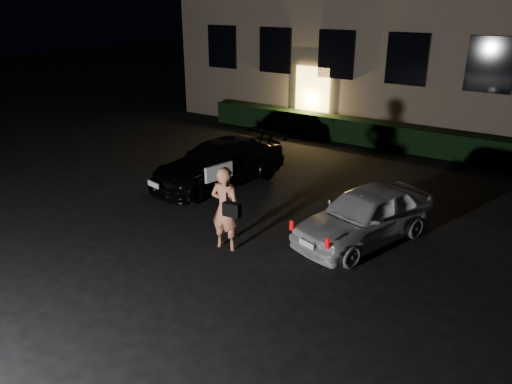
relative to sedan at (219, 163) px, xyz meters
The scene contains 5 objects.
ground 5.26m from the sedan, 56.07° to the right, with size 80.00×80.00×0.00m, color black.
hedge 6.82m from the sedan, 64.65° to the left, with size 15.00×0.70×0.85m, color black.
sedan is the anchor object (origin of this frame).
hatch 4.91m from the sedan, 12.43° to the right, with size 2.42×3.79×1.20m.
man 3.94m from the sedan, 49.99° to the right, with size 0.78×0.50×1.81m.
Camera 1 is at (5.38, -6.14, 4.98)m, focal length 35.00 mm.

